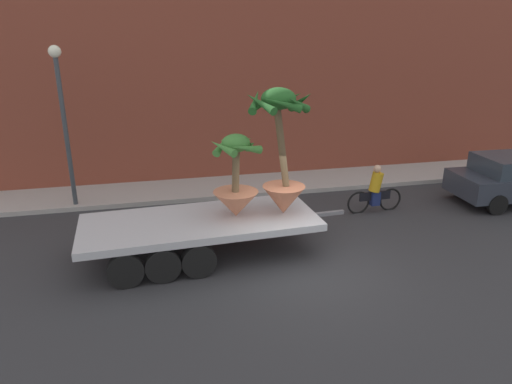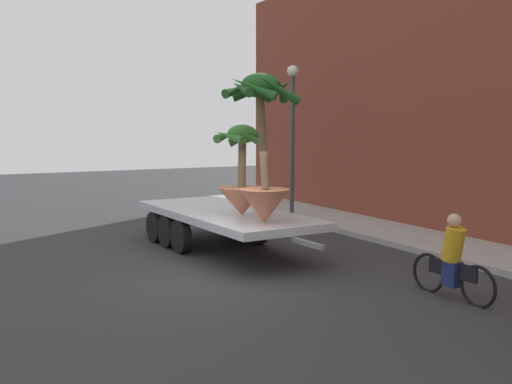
{
  "view_description": "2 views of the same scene",
  "coord_description": "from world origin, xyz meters",
  "px_view_note": "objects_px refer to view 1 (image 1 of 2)",
  "views": [
    {
      "loc": [
        -3.41,
        -9.32,
        5.39
      ],
      "look_at": [
        -0.78,
        2.21,
        1.21
      ],
      "focal_mm": 32.33,
      "sensor_mm": 36.0,
      "label": 1
    },
    {
      "loc": [
        10.48,
        -4.89,
        3.01
      ],
      "look_at": [
        -0.96,
        1.26,
        1.57
      ],
      "focal_mm": 41.48,
      "sensor_mm": 36.0,
      "label": 2
    }
  ],
  "objects_px": {
    "potted_palm_rear": "(282,158)",
    "street_lamp": "(62,107)",
    "potted_palm_middle": "(236,186)",
    "flatbed_trailer": "(190,228)",
    "cyclist": "(375,191)"
  },
  "relations": [
    {
      "from": "potted_palm_middle",
      "to": "cyclist",
      "type": "bearing_deg",
      "value": 20.51
    },
    {
      "from": "flatbed_trailer",
      "to": "cyclist",
      "type": "xyz_separation_m",
      "value": [
        5.86,
        1.77,
        -0.09
      ]
    },
    {
      "from": "potted_palm_middle",
      "to": "potted_palm_rear",
      "type": "bearing_deg",
      "value": -3.87
    },
    {
      "from": "potted_palm_rear",
      "to": "cyclist",
      "type": "relative_size",
      "value": 1.71
    },
    {
      "from": "cyclist",
      "to": "street_lamp",
      "type": "relative_size",
      "value": 0.38
    },
    {
      "from": "street_lamp",
      "to": "potted_palm_middle",
      "type": "bearing_deg",
      "value": -42.71
    },
    {
      "from": "potted_palm_rear",
      "to": "street_lamp",
      "type": "distance_m",
      "value": 7.01
    },
    {
      "from": "potted_palm_middle",
      "to": "street_lamp",
      "type": "distance_m",
      "value": 6.22
    },
    {
      "from": "potted_palm_rear",
      "to": "potted_palm_middle",
      "type": "height_order",
      "value": "potted_palm_rear"
    },
    {
      "from": "potted_palm_middle",
      "to": "street_lamp",
      "type": "relative_size",
      "value": 0.43
    },
    {
      "from": "flatbed_trailer",
      "to": "potted_palm_rear",
      "type": "relative_size",
      "value": 2.17
    },
    {
      "from": "potted_palm_rear",
      "to": "street_lamp",
      "type": "xyz_separation_m",
      "value": [
        -5.57,
        4.18,
        0.8
      ]
    },
    {
      "from": "flatbed_trailer",
      "to": "potted_palm_middle",
      "type": "relative_size",
      "value": 3.28
    },
    {
      "from": "potted_palm_rear",
      "to": "street_lamp",
      "type": "bearing_deg",
      "value": 143.13
    },
    {
      "from": "potted_palm_middle",
      "to": "street_lamp",
      "type": "height_order",
      "value": "street_lamp"
    }
  ]
}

